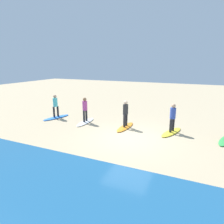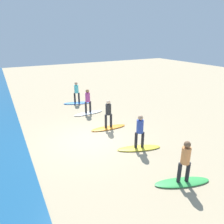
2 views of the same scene
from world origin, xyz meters
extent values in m
plane|color=tan|center=(0.00, 0.00, 0.00)|extent=(60.00, 60.00, 0.00)
ellipsoid|color=yellow|center=(-2.01, -1.68, 0.04)|extent=(1.22, 2.17, 0.09)
cylinder|color=#232328|center=(-1.96, -1.53, 0.48)|extent=(0.14, 0.14, 0.78)
cylinder|color=#232328|center=(-2.07, -1.83, 0.48)|extent=(0.14, 0.14, 0.78)
cylinder|color=#334CAD|center=(-2.01, -1.68, 1.18)|extent=(0.32, 0.32, 0.62)
sphere|color=tan|center=(-2.01, -1.68, 1.61)|extent=(0.24, 0.24, 0.24)
ellipsoid|color=orange|center=(0.76, -1.48, 0.04)|extent=(0.71, 2.14, 0.09)
cylinder|color=#232328|center=(0.77, -1.32, 0.48)|extent=(0.14, 0.14, 0.78)
cylinder|color=#232328|center=(0.75, -1.64, 0.48)|extent=(0.14, 0.14, 0.78)
cylinder|color=#262628|center=(0.76, -1.48, 1.18)|extent=(0.32, 0.32, 0.62)
sphere|color=beige|center=(0.76, -1.48, 1.61)|extent=(0.24, 0.24, 0.24)
ellipsoid|color=white|center=(3.60, -1.38, 0.04)|extent=(0.62, 2.12, 0.09)
cylinder|color=#232328|center=(3.59, -1.22, 0.48)|extent=(0.14, 0.14, 0.78)
cylinder|color=#232328|center=(3.60, -1.54, 0.48)|extent=(0.14, 0.14, 0.78)
cylinder|color=#B74293|center=(3.60, -1.38, 1.18)|extent=(0.32, 0.32, 0.62)
sphere|color=#9E704C|center=(3.60, -1.38, 1.61)|extent=(0.24, 0.24, 0.24)
ellipsoid|color=blue|center=(6.14, -1.47, 0.04)|extent=(1.16, 2.17, 0.09)
cylinder|color=#232328|center=(6.19, -1.32, 0.48)|extent=(0.14, 0.14, 0.78)
cylinder|color=#232328|center=(6.09, -1.63, 0.48)|extent=(0.14, 0.14, 0.78)
cylinder|color=#4CC6D1|center=(6.14, -1.47, 1.18)|extent=(0.32, 0.32, 0.62)
sphere|color=tan|center=(6.14, -1.47, 1.61)|extent=(0.24, 0.24, 0.24)
camera|label=1|loc=(-3.11, 9.37, 3.97)|focal=31.00mm
camera|label=2|loc=(-9.20, 3.66, 5.14)|focal=33.86mm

